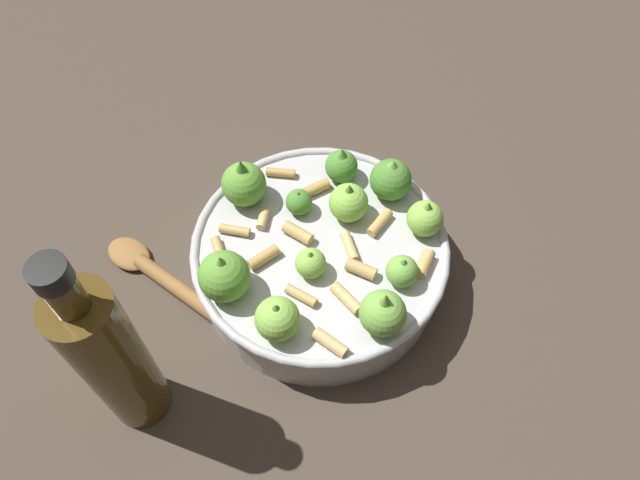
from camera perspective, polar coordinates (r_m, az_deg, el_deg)
ground_plane at (r=0.63m, az=0.00°, el=-3.33°), size 2.40×2.40×0.00m
cooking_pan at (r=0.60m, az=-0.01°, el=-1.46°), size 0.25×0.25×0.11m
olive_oil_bottle at (r=0.51m, az=-19.07°, el=-10.51°), size 0.05×0.05×0.24m
wooden_spoon at (r=0.64m, az=-13.79°, el=-4.14°), size 0.21×0.06×0.02m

